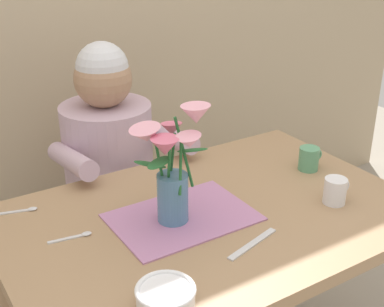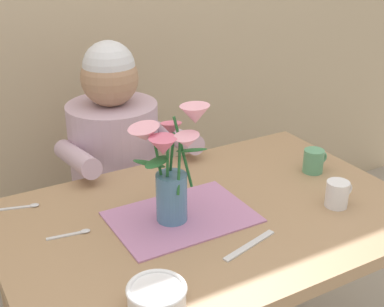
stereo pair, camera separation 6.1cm
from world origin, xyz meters
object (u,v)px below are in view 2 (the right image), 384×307
object	(u,v)px
dinner_knife	(249,245)
ceramic_mug	(337,194)
flower_vase	(172,164)
seated_person	(117,186)
tea_cup	(314,161)
ceramic_bowl	(157,296)

from	to	relation	value
dinner_knife	ceramic_mug	world-z (taller)	ceramic_mug
flower_vase	dinner_knife	world-z (taller)	flower_vase
seated_person	tea_cup	size ratio (longest dim) A/B	12.20
dinner_knife	ceramic_bowl	bearing A→B (deg)	-178.66
ceramic_bowl	dinner_knife	bearing A→B (deg)	16.14
ceramic_mug	tea_cup	size ratio (longest dim) A/B	1.00
ceramic_bowl	tea_cup	bearing A→B (deg)	24.56
ceramic_bowl	ceramic_mug	size ratio (longest dim) A/B	1.46
ceramic_mug	seated_person	bearing A→B (deg)	117.70
ceramic_bowl	ceramic_mug	distance (m)	0.68
seated_person	tea_cup	xyz separation A→B (m)	(0.50, -0.55, 0.22)
ceramic_mug	tea_cup	world-z (taller)	same
ceramic_mug	flower_vase	bearing A→B (deg)	160.39
seated_person	ceramic_mug	world-z (taller)	seated_person
flower_vase	dinner_knife	bearing A→B (deg)	-61.06
flower_vase	tea_cup	bearing A→B (deg)	4.59
ceramic_mug	dinner_knife	bearing A→B (deg)	-172.63
flower_vase	seated_person	bearing A→B (deg)	83.78
seated_person	ceramic_bowl	xyz separation A→B (m)	(-0.26, -0.90, 0.21)
flower_vase	ceramic_mug	bearing A→B (deg)	-19.61
ceramic_bowl	tea_cup	size ratio (longest dim) A/B	1.46
flower_vase	tea_cup	size ratio (longest dim) A/B	3.66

